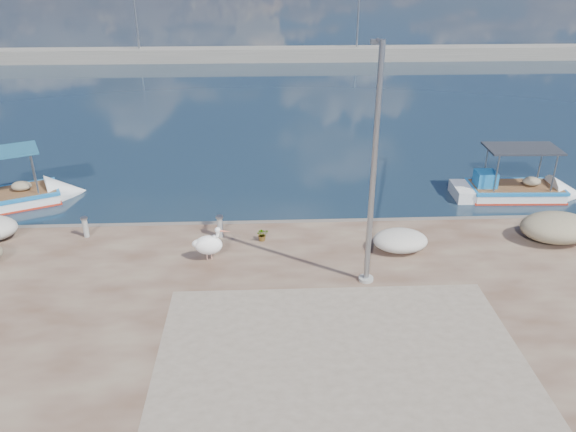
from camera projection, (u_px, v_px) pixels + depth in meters
The scene contains 12 objects.
ground at pixel (294, 313), 16.24m from camera, with size 1400.00×1400.00×0.00m, color #162635.
quay_patch at pixel (343, 368), 13.36m from camera, with size 9.00×7.00×0.01m, color gray.
breakwater at pixel (271, 54), 52.00m from camera, with size 120.00×2.20×7.50m.
boat_left at pixel (5, 201), 22.87m from camera, with size 5.88×4.04×2.71m.
boat_right at pixel (513, 193), 23.71m from camera, with size 5.37×1.93×2.55m.
pelican at pixel (209, 244), 17.80m from camera, with size 1.20×0.61×1.16m.
lamp_post at pixel (373, 178), 15.51m from camera, with size 0.44×0.96×7.00m.
bollard_near at pixel (220, 225), 19.28m from camera, with size 0.26×0.26×0.78m.
bollard_far at pixel (85, 226), 19.28m from camera, with size 0.24×0.24×0.74m.
potted_plant at pixel (262, 234), 19.11m from camera, with size 0.41×0.36×0.46m, color #33722D.
net_pile_c at pixel (557, 228), 19.01m from camera, with size 2.46×1.75×0.96m, color tan.
net_pile_d at pixel (400, 240), 18.48m from camera, with size 1.81×1.35×0.68m, color beige.
Camera 1 is at (-0.77, -13.40, 9.56)m, focal length 35.00 mm.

